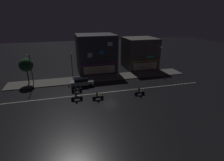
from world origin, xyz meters
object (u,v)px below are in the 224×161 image
at_px(pedestrian_on_sidewalk, 118,73).
at_px(motorcycle_lead, 139,92).
at_px(motorcycle_trailing_far, 76,97).
at_px(traffic_cone, 69,86).
at_px(streetlamp_east, 158,58).
at_px(parked_car_near_kerb, 82,82).
at_px(motorcycle_following, 98,96).
at_px(streetlamp_west, 31,66).
at_px(motorcycle_opposite_lane, 76,89).
at_px(streetlamp_mid, 72,63).

distance_m(pedestrian_on_sidewalk, motorcycle_lead, 9.80).
bearing_deg(motorcycle_trailing_far, traffic_cone, -88.91).
xyz_separation_m(streetlamp_east, traffic_cone, (-20.03, -2.45, -3.73)).
distance_m(streetlamp_east, motorcycle_lead, 13.05).
bearing_deg(parked_car_near_kerb, streetlamp_east, 8.32).
xyz_separation_m(motorcycle_following, motorcycle_trailing_far, (-3.34, 0.62, 0.00)).
height_order(streetlamp_west, streetlamp_east, streetlamp_east).
xyz_separation_m(motorcycle_opposite_lane, motorcycle_trailing_far, (-0.23, -3.12, 0.00)).
relative_size(streetlamp_west, pedestrian_on_sidewalk, 3.65).
bearing_deg(pedestrian_on_sidewalk, parked_car_near_kerb, -34.45).
distance_m(streetlamp_west, motorcycle_lead, 20.97).
bearing_deg(streetlamp_mid, parked_car_near_kerb, -67.71).
bearing_deg(motorcycle_opposite_lane, streetlamp_west, 142.00).
xyz_separation_m(streetlamp_west, parked_car_near_kerb, (9.17, -2.91, -3.03)).
bearing_deg(pedestrian_on_sidewalk, motorcycle_opposite_lane, -22.44).
relative_size(pedestrian_on_sidewalk, motorcycle_opposite_lane, 0.91).
bearing_deg(streetlamp_east, pedestrian_on_sidewalk, 177.65).
relative_size(streetlamp_mid, pedestrian_on_sidewalk, 3.54).
height_order(pedestrian_on_sidewalk, traffic_cone, pedestrian_on_sidewalk).
distance_m(streetlamp_west, motorcycle_trailing_far, 12.23).
distance_m(motorcycle_lead, motorcycle_following, 7.28).
distance_m(streetlamp_east, parked_car_near_kerb, 18.03).
bearing_deg(streetlamp_west, traffic_cone, -22.64).
height_order(streetlamp_mid, motorcycle_following, streetlamp_mid).
xyz_separation_m(motorcycle_following, traffic_cone, (-4.31, 6.77, -0.36)).
height_order(motorcycle_lead, motorcycle_following, same).
relative_size(streetlamp_mid, motorcycle_opposite_lane, 3.21).
bearing_deg(motorcycle_trailing_far, streetlamp_mid, -98.09).
distance_m(streetlamp_east, motorcycle_following, 18.53).
xyz_separation_m(streetlamp_east, motorcycle_lead, (-8.44, -9.36, -3.38)).
bearing_deg(motorcycle_following, motorcycle_lead, 177.55).
bearing_deg(streetlamp_west, motorcycle_opposite_lane, -36.40).
xyz_separation_m(streetlamp_west, motorcycle_following, (11.02, -9.57, -3.27)).
height_order(streetlamp_west, streetlamp_mid, streetlamp_west).
height_order(pedestrian_on_sidewalk, motorcycle_lead, pedestrian_on_sidewalk).
xyz_separation_m(motorcycle_lead, traffic_cone, (-11.59, 6.91, -0.36)).
relative_size(motorcycle_lead, motorcycle_trailing_far, 1.00).
distance_m(motorcycle_opposite_lane, motorcycle_trailing_far, 3.12).
distance_m(motorcycle_following, motorcycle_trailing_far, 3.40).
bearing_deg(motorcycle_following, motorcycle_trailing_far, -11.84).
relative_size(streetlamp_east, traffic_cone, 11.79).
distance_m(parked_car_near_kerb, traffic_cone, 2.53).
relative_size(streetlamp_west, motorcycle_following, 3.31).
relative_size(streetlamp_mid, streetlamp_east, 0.94).
distance_m(streetlamp_west, parked_car_near_kerb, 10.09).
bearing_deg(streetlamp_east, streetlamp_mid, 177.05).
distance_m(motorcycle_lead, motorcycle_trailing_far, 10.65).
xyz_separation_m(motorcycle_trailing_far, traffic_cone, (-0.97, 6.15, -0.36)).
bearing_deg(motorcycle_opposite_lane, streetlamp_mid, 90.13).
bearing_deg(streetlamp_east, streetlamp_west, 179.26).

